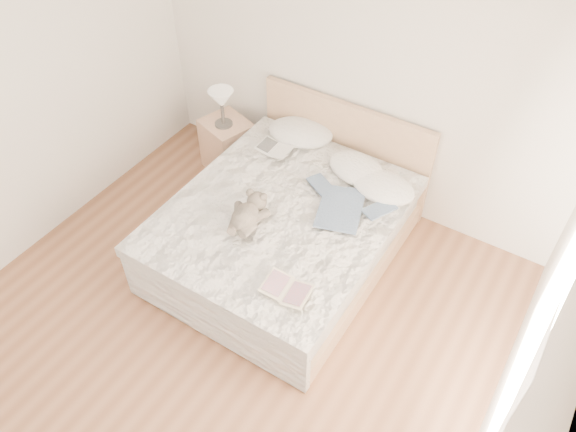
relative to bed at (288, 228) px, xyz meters
The scene contains 15 objects.
floor 1.23m from the bed, 90.00° to the right, with size 4.00×4.50×0.00m, color brown.
ceiling 2.67m from the bed, 90.00° to the right, with size 4.00×4.50×0.00m, color white.
wall_back 1.49m from the bed, 90.00° to the left, with size 4.00×0.02×2.70m, color silver.
wall_right 2.55m from the bed, 30.79° to the right, with size 0.02×4.50×2.70m, color silver.
window 2.46m from the bed, 24.16° to the right, with size 0.02×1.30×1.10m, color white.
bed is the anchor object (origin of this frame).
nightstand 1.33m from the bed, 149.51° to the left, with size 0.45×0.40×0.56m, color tan.
table_lamp 1.41m from the bed, 150.72° to the left, with size 0.29×0.29×0.38m.
pillow_left 0.98m from the bed, 114.78° to the left, with size 0.62×0.43×0.18m, color white.
pillow_middle 0.79m from the bed, 65.23° to the left, with size 0.54×0.38×0.16m, color white.
pillow_right 0.88m from the bed, 42.70° to the left, with size 0.54×0.38×0.16m, color white.
blouse 0.54m from the bed, 19.90° to the left, with size 0.54×0.58×0.02m, color #3D506B, non-canonical shape.
photo_book 0.76m from the bed, 132.30° to the left, with size 0.32×0.22×0.02m, color white.
childrens_book 0.97m from the bed, 58.09° to the right, with size 0.36×0.24×0.02m, color #F3E5C1.
teddy_bear 0.55m from the bed, 107.30° to the right, with size 0.27×0.38×0.20m, color #61574D, non-canonical shape.
Camera 1 is at (1.79, -1.63, 3.78)m, focal length 35.00 mm.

